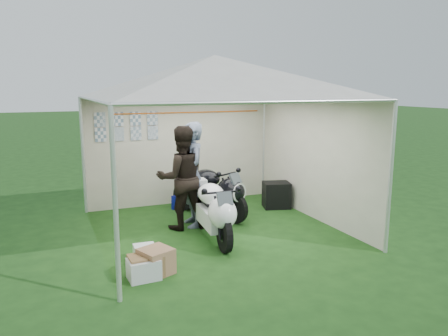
{
  "coord_description": "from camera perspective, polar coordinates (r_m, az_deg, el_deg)",
  "views": [
    {
      "loc": [
        -2.7,
        -6.87,
        2.5
      ],
      "look_at": [
        0.31,
        0.35,
        1.03
      ],
      "focal_mm": 35.0,
      "sensor_mm": 36.0,
      "label": 1
    }
  ],
  "objects": [
    {
      "name": "equipment_box",
      "position": [
        9.16,
        6.86,
        -3.51
      ],
      "size": [
        0.63,
        0.56,
        0.54
      ],
      "primitive_type": "cube",
      "rotation": [
        0.0,
        0.0,
        -0.28
      ],
      "color": "black",
      "rests_on": "ground"
    },
    {
      "name": "person_dark_jacket",
      "position": [
        7.68,
        -5.56,
        -1.29
      ],
      "size": [
        0.93,
        0.75,
        1.83
      ],
      "primitive_type": "imported",
      "rotation": [
        0.0,
        0.0,
        3.07
      ],
      "color": "black",
      "rests_on": "ground"
    },
    {
      "name": "paddock_stand",
      "position": [
        9.08,
        -5.49,
        -4.43
      ],
      "size": [
        0.45,
        0.38,
        0.29
      ],
      "primitive_type": "cube",
      "rotation": [
        0.0,
        0.0,
        0.43
      ],
      "color": "#141ACC",
      "rests_on": "ground"
    },
    {
      "name": "crate_0",
      "position": [
        5.96,
        -10.43,
        -12.86
      ],
      "size": [
        0.42,
        0.33,
        0.27
      ],
      "primitive_type": "cube",
      "rotation": [
        0.0,
        0.0,
        0.05
      ],
      "color": "#B6BCC0",
      "rests_on": "ground"
    },
    {
      "name": "crate_3",
      "position": [
        6.02,
        -10.16,
        -12.48
      ],
      "size": [
        0.45,
        0.33,
        0.3
      ],
      "primitive_type": "cube",
      "rotation": [
        0.0,
        0.0,
        0.03
      ],
      "color": "brown",
      "rests_on": "ground"
    },
    {
      "name": "motorcycle_black",
      "position": [
        8.37,
        -1.52,
        -2.95
      ],
      "size": [
        1.03,
        1.8,
        0.95
      ],
      "rotation": [
        0.0,
        0.0,
        0.43
      ],
      "color": "black",
      "rests_on": "ground"
    },
    {
      "name": "canopy_tent",
      "position": [
        7.41,
        -1.31,
        11.25
      ],
      "size": [
        5.66,
        5.66,
        3.0
      ],
      "color": "silver",
      "rests_on": "ground"
    },
    {
      "name": "crate_1",
      "position": [
        6.08,
        -8.87,
        -11.93
      ],
      "size": [
        0.51,
        0.51,
        0.35
      ],
      "primitive_type": "cube",
      "rotation": [
        0.0,
        0.0,
        0.39
      ],
      "color": "#8B6448",
      "rests_on": "ground"
    },
    {
      "name": "ground",
      "position": [
        7.79,
        -1.14,
        -8.04
      ],
      "size": [
        80.0,
        80.0,
        0.0
      ],
      "primitive_type": "plane",
      "color": "#183B13",
      "rests_on": "ground"
    },
    {
      "name": "motorcycle_white",
      "position": [
        7.14,
        -1.38,
        -5.37
      ],
      "size": [
        0.52,
        1.92,
        0.95
      ],
      "rotation": [
        0.0,
        0.0,
        -0.08
      ],
      "color": "black",
      "rests_on": "ground"
    },
    {
      "name": "crate_2",
      "position": [
        6.57,
        -10.32,
        -10.8
      ],
      "size": [
        0.32,
        0.27,
        0.22
      ],
      "primitive_type": "cube",
      "rotation": [
        0.0,
        0.0,
        -0.04
      ],
      "color": "silver",
      "rests_on": "ground"
    },
    {
      "name": "person_blue_jacket",
      "position": [
        7.8,
        -4.21,
        -0.88
      ],
      "size": [
        0.48,
        0.7,
        1.88
      ],
      "primitive_type": "imported",
      "rotation": [
        0.0,
        0.0,
        -1.61
      ],
      "color": "slate",
      "rests_on": "ground"
    }
  ]
}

